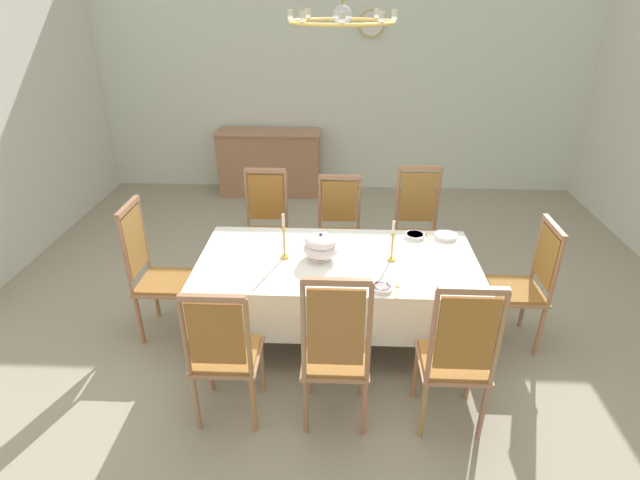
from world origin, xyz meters
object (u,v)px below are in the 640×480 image
bowl_near_left (382,288)px  bowl_far_left (446,236)px  chair_north_a (266,225)px  chair_north_c (417,227)px  chair_north_b (339,229)px  candlestick_east (392,245)px  chair_head_east (525,283)px  chandelier (342,20)px  chair_head_west (154,271)px  candlestick_west (284,240)px  sideboard (269,163)px  dining_table (337,267)px  spoon_primary (397,288)px  chair_south_a (224,352)px  chair_south_c (456,356)px  soup_tureen (321,246)px  chair_south_b (336,351)px  mounted_clock (372,23)px  spoon_secondary (428,236)px  bowl_near_right (415,235)px

bowl_near_left → bowl_far_left: bowl_far_left is taller
chair_north_a → chair_north_c: chair_north_c is taller
chair_north_b → chair_north_c: 0.76m
candlestick_east → bowl_far_left: 0.66m
chair_head_east → chandelier: 2.43m
chair_head_west → chandelier: chandelier is taller
candlestick_west → sideboard: candlestick_west is taller
dining_table → spoon_primary: (0.43, -0.41, 0.08)m
chair_south_a → chair_south_c: size_ratio=0.92×
chair_north_b → spoon_primary: chair_north_b is taller
chair_head_east → candlestick_west: (-1.92, 0.00, 0.34)m
soup_tureen → spoon_primary: bearing=-35.9°
chair_north_a → chair_north_b: 0.72m
dining_table → bowl_far_left: bearing=24.3°
chair_south_a → chair_head_west: 1.23m
chair_south_b → bowl_far_left: size_ratio=6.34×
dining_table → bowl_far_left: (0.93, 0.42, 0.10)m
chair_north_b → candlestick_east: size_ratio=3.14×
dining_table → sideboard: 3.43m
chair_north_a → chair_north_b: (0.72, -0.00, -0.02)m
chair_head_east → mounted_clock: size_ratio=3.28×
spoon_secondary → chandelier: 1.95m
chair_north_c → chair_head_west: (-2.27, -0.95, 0.00)m
chair_head_west → soup_tureen: bearing=90.0°
candlestick_east → sideboard: size_ratio=0.24×
chair_north_b → bowl_far_left: size_ratio=5.55×
spoon_primary → candlestick_west: bearing=163.3°
soup_tureen → bowl_near_left: 0.63m
chair_south_a → chair_head_west: size_ratio=0.92×
chair_north_b → bowl_near_right: chair_north_b is taller
chair_south_b → spoon_secondary: size_ratio=6.83×
mounted_clock → bowl_near_right: bearing=-84.6°
chair_south_c → chair_north_b: bearing=112.0°
chair_south_a → bowl_far_left: bearing=39.5°
chair_head_west → bowl_near_left: size_ratio=7.41×
candlestick_east → bowl_near_right: bearing=60.1°
dining_table → chandelier: (-0.00, 0.00, 1.81)m
chair_north_a → bowl_far_left: size_ratio=5.84×
chandelier → sideboard: bearing=107.1°
chair_north_c → soup_tureen: (-0.90, -0.95, 0.26)m
sideboard → spoon_primary: bearing=111.4°
chair_south_a → mounted_clock: size_ratio=3.29×
chair_head_east → soup_tureen: (-1.63, 0.00, 0.29)m
chandelier → chair_south_c: bearing=-51.1°
candlestick_west → bowl_near_right: 1.17m
candlestick_west → bowl_far_left: 1.42m
candlestick_west → candlestick_east: (0.85, 0.00, -0.02)m
candlestick_east → chandelier: (-0.42, 0.00, 1.60)m
chair_south_a → bowl_near_left: (1.04, 0.50, 0.20)m
chair_south_c → chair_north_c: (0.00, 1.89, -0.00)m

